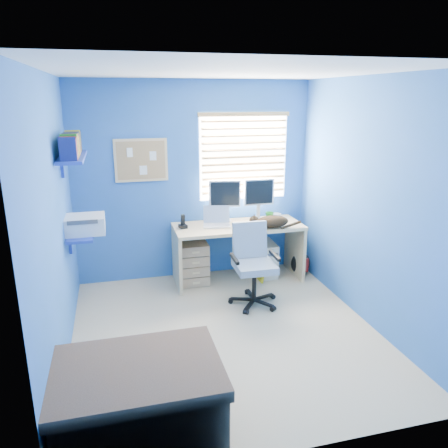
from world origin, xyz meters
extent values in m
cube|color=tan|center=(0.00, 0.00, 0.00)|extent=(3.00, 3.20, 0.00)
cube|color=white|center=(0.00, 0.00, 2.50)|extent=(3.00, 3.20, 0.00)
cube|color=#2761A6|center=(0.00, 1.60, 1.25)|extent=(3.00, 0.01, 2.50)
cube|color=#2761A6|center=(0.00, -1.60, 1.25)|extent=(3.00, 0.01, 2.50)
cube|color=#2761A6|center=(-1.50, 0.00, 1.25)|extent=(0.01, 3.20, 2.50)
cube|color=#2761A6|center=(1.50, 0.00, 1.25)|extent=(0.01, 3.20, 2.50)
cube|color=#DFB982|center=(0.49, 1.26, 0.37)|extent=(1.61, 0.65, 0.74)
cube|color=silver|center=(0.22, 1.28, 0.85)|extent=(0.38, 0.32, 0.22)
cube|color=silver|center=(0.36, 1.46, 1.01)|extent=(0.41, 0.19, 0.54)
cube|color=silver|center=(0.82, 1.44, 1.01)|extent=(0.40, 0.13, 0.54)
cube|color=black|center=(-0.20, 1.30, 0.82)|extent=(0.11, 0.12, 0.17)
imported|color=#18721E|center=(0.95, 1.39, 0.79)|extent=(0.10, 0.09, 0.10)
cylinder|color=silver|center=(1.06, 1.41, 0.78)|extent=(0.13, 0.13, 0.07)
ellipsoid|color=black|center=(0.86, 1.04, 0.82)|extent=(0.47, 0.34, 0.15)
cube|color=beige|center=(0.91, 1.33, 0.23)|extent=(0.21, 0.45, 0.45)
cube|color=tan|center=(-0.08, 1.27, 0.27)|extent=(0.35, 0.28, 0.54)
cube|color=yellow|center=(0.77, 1.13, 0.12)|extent=(0.03, 0.17, 0.24)
ellipsoid|color=black|center=(1.35, 1.22, 0.15)|extent=(0.27, 0.20, 0.31)
cube|color=brown|center=(-0.93, -1.15, 0.27)|extent=(1.10, 0.79, 0.53)
cylinder|color=black|center=(0.47, 0.53, 0.03)|extent=(0.55, 0.55, 0.06)
cylinder|color=black|center=(0.47, 0.53, 0.24)|extent=(0.05, 0.05, 0.37)
cube|color=#7F97B6|center=(0.47, 0.53, 0.47)|extent=(0.45, 0.45, 0.08)
cube|color=#7F97B6|center=(0.48, 0.74, 0.71)|extent=(0.40, 0.07, 0.42)
cube|color=white|center=(0.65, 1.59, 1.55)|extent=(1.15, 0.01, 1.10)
cube|color=#C28243|center=(0.65, 1.56, 1.55)|extent=(1.10, 0.03, 1.00)
cube|color=#DFB982|center=(-0.65, 1.58, 1.55)|extent=(0.64, 0.02, 0.52)
cube|color=tan|center=(-0.65, 1.57, 1.55)|extent=(0.58, 0.01, 0.46)
cube|color=#243CA9|center=(-1.36, 0.75, 0.92)|extent=(0.26, 0.55, 0.03)
cube|color=silver|center=(-1.32, 0.75, 1.02)|extent=(0.42, 0.34, 0.18)
cube|color=#243CA9|center=(-1.37, 0.75, 1.72)|extent=(0.24, 0.90, 0.03)
cube|color=navy|center=(-1.38, 0.75, 1.84)|extent=(0.15, 0.80, 0.22)
camera|label=1|loc=(-0.99, -3.80, 2.30)|focal=35.00mm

